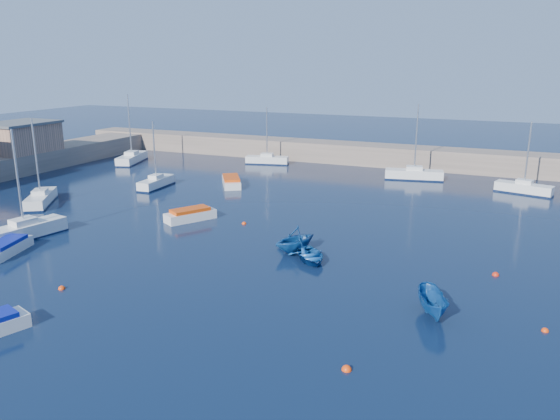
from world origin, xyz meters
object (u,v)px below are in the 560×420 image
at_px(sailboat_5, 267,160).
at_px(dinghy_left, 295,239).
at_px(sailboat_7, 524,188).
at_px(sailboat_1, 24,231).
at_px(sailboat_4, 132,158).
at_px(sailboat_2, 41,198).
at_px(motorboat_2, 231,181).
at_px(brick_shed_a, 20,138).
at_px(sailboat_6, 414,174).
at_px(motorboat_0, 6,248).
at_px(sailboat_3, 156,182).
at_px(dinghy_center, 310,256).
at_px(motorboat_1, 190,215).
at_px(dinghy_right, 433,304).

bearing_deg(sailboat_5, dinghy_left, -164.63).
bearing_deg(sailboat_7, sailboat_1, 146.75).
xyz_separation_m(sailboat_4, dinghy_left, (33.68, -24.42, 0.33)).
xyz_separation_m(sailboat_2, motorboat_2, (12.86, 14.48, -0.09)).
height_order(brick_shed_a, sailboat_5, sailboat_5).
height_order(sailboat_6, motorboat_0, sailboat_6).
bearing_deg(sailboat_4, sailboat_3, -59.91).
bearing_deg(motorboat_0, dinghy_left, 8.40).
bearing_deg(motorboat_0, sailboat_4, 98.09).
relative_size(brick_shed_a, dinghy_center, 2.23).
xyz_separation_m(brick_shed_a, sailboat_2, (14.87, -11.43, -3.52)).
bearing_deg(sailboat_2, motorboat_1, -29.72).
distance_m(sailboat_1, motorboat_1, 13.04).
xyz_separation_m(sailboat_7, motorboat_2, (-29.62, -8.83, -0.10)).
relative_size(sailboat_6, sailboat_7, 1.16).
relative_size(sailboat_6, dinghy_right, 2.40).
xyz_separation_m(sailboat_6, dinghy_right, (7.33, -35.14, 0.07)).
xyz_separation_m(sailboat_4, sailboat_5, (17.19, 6.42, -0.05)).
distance_m(sailboat_1, dinghy_right, 30.99).
height_order(sailboat_3, motorboat_1, sailboat_3).
distance_m(sailboat_2, motorboat_0, 14.38).
relative_size(sailboat_4, dinghy_right, 2.53).
distance_m(sailboat_5, motorboat_1, 27.44).
height_order(sailboat_7, dinghy_left, sailboat_7).
height_order(motorboat_0, motorboat_2, motorboat_2).
bearing_deg(motorboat_2, sailboat_6, -0.14).
bearing_deg(dinghy_right, dinghy_left, 127.76).
bearing_deg(dinghy_left, brick_shed_a, -172.08).
bearing_deg(dinghy_right, sailboat_5, 105.09).
distance_m(sailboat_2, sailboat_4, 22.46).
bearing_deg(sailboat_5, motorboat_0, 163.97).
bearing_deg(brick_shed_a, sailboat_5, 32.67).
bearing_deg(dinghy_center, sailboat_5, 82.92).
distance_m(motorboat_2, dinghy_left, 22.65).
xyz_separation_m(motorboat_0, motorboat_1, (7.43, 12.50, 0.04)).
xyz_separation_m(motorboat_1, motorboat_2, (-3.28, 13.42, -0.02)).
distance_m(motorboat_0, dinghy_center, 21.66).
height_order(motorboat_0, dinghy_center, motorboat_0).
bearing_deg(motorboat_0, sailboat_7, 29.56).
xyz_separation_m(brick_shed_a, dinghy_center, (43.97, -15.55, -3.73)).
bearing_deg(dinghy_right, sailboat_6, 80.85).
xyz_separation_m(sailboat_2, motorboat_0, (8.72, -11.44, -0.11)).
distance_m(brick_shed_a, sailboat_5, 30.89).
distance_m(sailboat_4, motorboat_0, 36.24).
xyz_separation_m(sailboat_4, sailboat_6, (36.99, 4.25, 0.00)).
distance_m(sailboat_3, sailboat_6, 29.32).
bearing_deg(sailboat_1, sailboat_5, 94.93).
bearing_deg(motorboat_2, dinghy_left, -82.40).
bearing_deg(sailboat_7, dinghy_center, 168.87).
xyz_separation_m(sailboat_6, sailboat_7, (11.72, -2.53, -0.04)).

